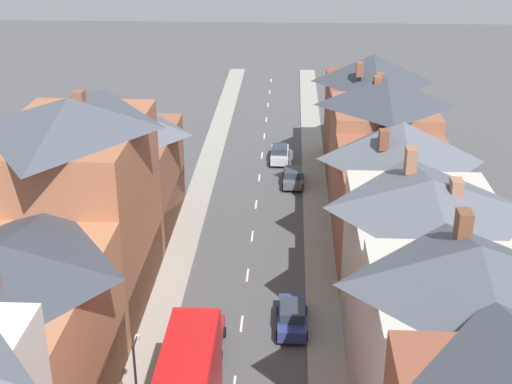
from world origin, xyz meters
TOP-DOWN VIEW (x-y plane):
  - pavement_left at (-5.10, 38.00)m, footprint 2.20×104.00m
  - pavement_right at (5.10, 38.00)m, footprint 2.20×104.00m
  - centre_line_dashes at (0.00, 36.00)m, footprint 0.14×97.80m
  - terrace_row_left at (-10.19, 15.10)m, footprint 8.00×54.56m
  - terrace_row_right at (10.18, 20.87)m, footprint 8.00×69.51m
  - car_near_blue at (3.10, 23.74)m, footprint 1.90×4.35m
  - car_near_silver at (-3.10, 19.82)m, footprint 1.90×4.31m
  - car_parked_left_a at (-1.80, 21.36)m, footprint 1.90×3.82m
  - car_mid_black at (1.80, 52.35)m, footprint 1.90×4.30m
  - car_mid_white at (3.10, 46.42)m, footprint 1.90×4.11m
  - street_lamp at (-4.25, 13.89)m, footprint 0.20×1.12m

SIDE VIEW (x-z plane):
  - centre_line_dashes at x=0.00m, z-range 0.00..0.01m
  - pavement_left at x=-5.10m, z-range 0.00..0.14m
  - pavement_right at x=5.10m, z-range 0.00..0.14m
  - car_mid_white at x=3.10m, z-range 0.01..1.60m
  - car_mid_black at x=1.80m, z-range 0.01..1.65m
  - car_near_blue at x=3.10m, z-range 0.01..1.65m
  - car_near_silver at x=-3.10m, z-range 0.01..1.69m
  - car_parked_left_a at x=-1.80m, z-range 0.00..1.70m
  - street_lamp at x=-4.25m, z-range 0.49..5.99m
  - terrace_row_right at x=10.18m, z-range -1.06..12.59m
  - terrace_row_left at x=-10.19m, z-range -0.92..12.95m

